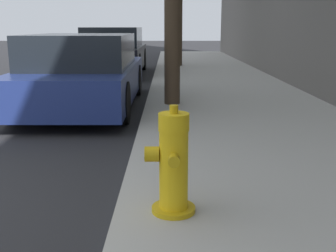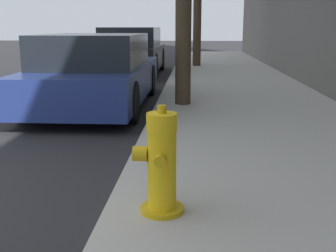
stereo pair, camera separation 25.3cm
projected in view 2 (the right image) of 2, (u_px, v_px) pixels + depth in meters
sidewalk_slab at (335, 239)px, 2.74m from camera, size 3.15×40.00×0.11m
fire_hydrant at (161, 165)px, 2.93m from camera, size 0.36×0.37×0.77m
parked_car_near at (96, 72)px, 7.40m from camera, size 1.79×4.31×1.27m
parked_car_mid at (132, 52)px, 12.52m from camera, size 1.72×4.18×1.37m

